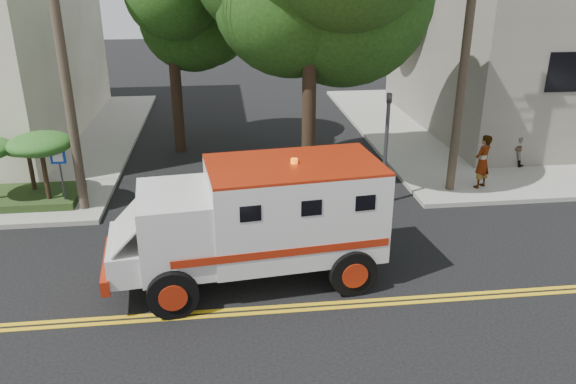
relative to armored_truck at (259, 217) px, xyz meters
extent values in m
plane|color=black|center=(0.44, -1.40, -1.67)|extent=(100.00, 100.00, 0.00)
cube|color=gray|center=(13.94, 12.10, -1.60)|extent=(17.00, 17.00, 0.15)
cube|color=slate|center=(15.44, 12.60, 1.48)|extent=(14.00, 12.00, 6.00)
cylinder|color=#382D23|center=(-5.16, 4.60, 2.83)|extent=(0.28, 0.28, 9.00)
cylinder|color=#382D23|center=(6.74, 4.80, 2.83)|extent=(0.28, 0.28, 9.00)
cylinder|color=black|center=(1.94, 5.10, 1.83)|extent=(0.44, 0.44, 7.00)
cylinder|color=black|center=(-2.56, 10.60, 1.13)|extent=(0.44, 0.44, 5.60)
sphere|color=#17360E|center=(-2.56, 10.60, 3.93)|extent=(3.92, 3.92, 3.92)
cylinder|color=black|center=(8.94, 14.60, 1.30)|extent=(0.44, 0.44, 5.95)
cylinder|color=#3F3F42|center=(4.24, 4.20, 0.13)|extent=(0.12, 0.12, 3.60)
imported|color=#3F3F42|center=(4.24, 4.20, 1.48)|extent=(0.15, 0.18, 0.90)
cylinder|color=#3F3F42|center=(-5.76, 4.80, -0.67)|extent=(0.06, 0.06, 2.00)
cube|color=#0C33A5|center=(-5.76, 4.74, 0.13)|extent=(0.45, 0.03, 0.45)
cube|color=#1E3314|center=(-7.06, 5.40, -1.40)|extent=(3.20, 2.00, 0.24)
cylinder|color=black|center=(-6.96, 5.80, -0.60)|extent=(0.14, 0.14, 1.36)
ellipsoid|color=#185219|center=(-6.96, 5.80, 0.16)|extent=(1.55, 1.55, 0.54)
cylinder|color=black|center=(-6.26, 4.90, -0.44)|extent=(0.14, 0.14, 1.68)
ellipsoid|color=#185219|center=(-6.26, 4.90, 0.50)|extent=(1.91, 1.91, 0.66)
cube|color=silver|center=(0.83, 0.09, 0.13)|extent=(4.24, 2.78, 2.16)
cube|color=silver|center=(-1.92, -0.21, -0.08)|extent=(1.88, 2.42, 1.74)
cube|color=black|center=(-2.72, -0.30, 0.38)|extent=(0.25, 1.74, 0.72)
cube|color=silver|center=(-3.00, -0.33, -0.59)|extent=(1.14, 2.14, 0.72)
cube|color=maroon|center=(-3.51, -0.38, -0.85)|extent=(0.42, 2.21, 0.36)
cube|color=maroon|center=(0.83, 0.09, 1.23)|extent=(4.24, 2.78, 0.06)
cylinder|color=black|center=(-2.00, -1.38, -1.11)|extent=(1.16, 0.45, 1.13)
cylinder|color=black|center=(-2.25, 0.91, -1.11)|extent=(1.16, 0.45, 1.13)
cylinder|color=black|center=(2.08, -0.93, -1.11)|extent=(1.16, 0.45, 1.13)
cylinder|color=black|center=(1.83, 1.36, -1.11)|extent=(1.16, 0.45, 1.13)
imported|color=gray|center=(7.81, 4.83, -0.61)|extent=(0.80, 0.73, 1.83)
imported|color=gray|center=(10.06, 6.83, -0.74)|extent=(0.96, 0.95, 1.56)
camera|label=1|loc=(-0.75, -12.01, 5.53)|focal=35.00mm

